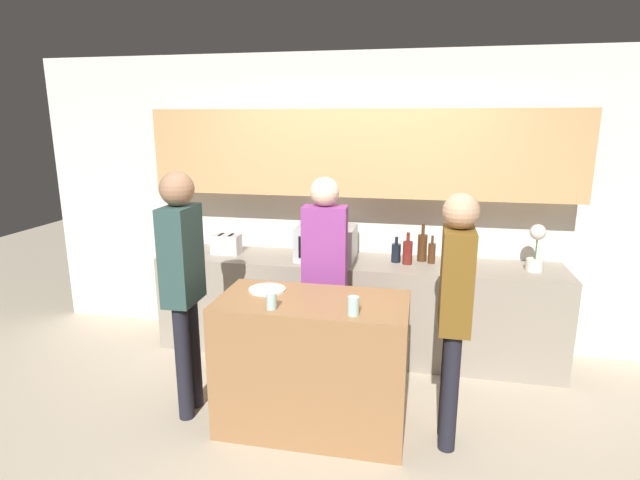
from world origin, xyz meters
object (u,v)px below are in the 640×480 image
bottle_3 (432,253)px  person_left (183,273)px  bottle_1 (408,252)px  cup_1 (353,306)px  bottle_0 (396,252)px  cup_0 (271,301)px  person_center (325,265)px  potted_plant (536,248)px  microwave (326,243)px  person_right (455,300)px  bottle_2 (422,247)px  toaster (226,244)px  plate_on_island (267,289)px

bottle_3 → person_left: bearing=-143.4°
bottle_1 → cup_1: bottle_1 is taller
bottle_0 → cup_1: (-0.18, -1.44, 0.03)m
cup_0 → bottle_1: bearing=60.0°
bottle_0 → person_center: (-0.52, -0.64, 0.04)m
potted_plant → microwave: bearing=-179.9°
microwave → potted_plant: potted_plant is taller
cup_0 → person_right: size_ratio=0.06×
potted_plant → bottle_1: 1.05m
cup_0 → microwave: bearing=86.8°
bottle_0 → person_center: size_ratio=0.13×
bottle_0 → bottle_2: size_ratio=0.69×
microwave → cup_1: 1.47m
bottle_3 → person_left: person_left is taller
toaster → bottle_2: size_ratio=0.79×
microwave → person_center: size_ratio=0.31×
microwave → bottle_2: bearing=7.9°
person_left → bottle_2: bearing=127.9°
bottle_0 → cup_0: size_ratio=2.17×
bottle_0 → bottle_2: bottle_2 is taller
person_center → microwave: bearing=-83.1°
toaster → person_center: bearing=-29.8°
bottle_1 → potted_plant: bearing=0.7°
bottle_1 → cup_0: (-0.80, -1.39, 0.00)m
potted_plant → bottle_0: (-1.15, 0.03, -0.11)m
microwave → bottle_2: bottle_2 is taller
person_left → person_right: person_left is taller
bottle_0 → bottle_2: bearing=20.0°
person_right → toaster: bearing=59.6°
cup_1 → potted_plant: bearing=46.7°
bottle_1 → plate_on_island: bearing=-131.3°
bottle_1 → plate_on_island: 1.42m
plate_on_island → person_center: size_ratio=0.15×
toaster → person_center: person_center is taller
toaster → person_left: 1.23m
potted_plant → bottle_3: potted_plant is taller
cup_1 → person_right: (0.62, 0.21, 0.01)m
bottle_3 → person_right: (0.13, -1.26, 0.03)m
toaster → bottle_1: size_ratio=0.93×
toaster → plate_on_island: toaster is taller
person_left → person_center: bearing=123.0°
person_right → bottle_2: bearing=9.5°
plate_on_island → potted_plant: bearing=28.6°
microwave → plate_on_island: bearing=-101.1°
bottle_3 → cup_0: bottle_3 is taller
person_left → person_right: size_ratio=1.05×
bottle_0 → cup_0: bearing=-116.0°
bottle_2 → person_right: (0.21, -1.32, -0.00)m
cup_1 → person_left: bearing=171.0°
bottle_2 → person_right: size_ratio=0.20×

